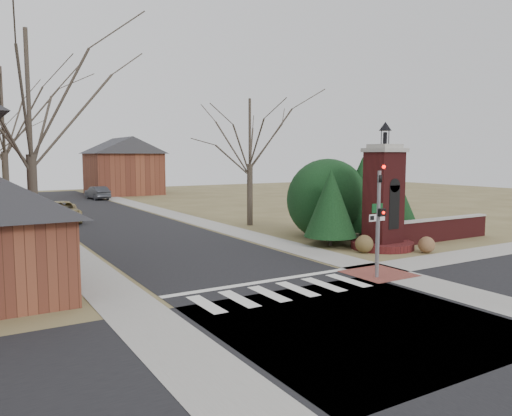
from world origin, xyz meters
TOP-DOWN VIEW (x-y plane):
  - ground at (0.00, 0.00)m, footprint 120.00×120.00m
  - main_street at (0.00, 22.00)m, footprint 8.00×70.00m
  - cross_street at (0.00, -3.00)m, footprint 120.00×8.00m
  - crosswalk_zone at (0.00, 0.80)m, footprint 8.00×2.20m
  - stop_bar at (0.00, 2.30)m, footprint 8.00×0.35m
  - sidewalk_right_main at (5.20, 22.00)m, footprint 2.00×60.00m
  - sidewalk_left at (-5.20, 22.00)m, footprint 2.00×60.00m
  - curb_apron at (4.80, 1.00)m, footprint 2.40×2.40m
  - traffic_signal_pole at (4.30, 0.57)m, footprint 0.28×0.41m
  - sign_post at (5.59, 1.99)m, footprint 0.90×0.07m
  - brick_gate_monument at (9.00, 4.99)m, footprint 3.20×3.20m
  - brick_garden_wall at (13.50, 5.00)m, footprint 7.50×0.50m
  - garage_left at (-8.52, 4.49)m, footprint 4.80×4.80m
  - house_distant_right at (7.99, 47.99)m, footprint 8.80×8.80m
  - evergreen_near at (7.20, 7.00)m, footprint 2.80×2.80m
  - evergreen_mid at (10.50, 8.20)m, footprint 3.40×3.40m
  - evergreen_far at (12.50, 7.20)m, footprint 2.40×2.40m
  - evergreen_mass at (9.00, 9.50)m, footprint 4.80×4.80m
  - bare_tree_0 at (-7.00, 9.00)m, footprint 8.05×8.05m
  - bare_tree_1 at (-7.00, 22.00)m, footprint 8.40×8.40m
  - bare_tree_3 at (7.50, 16.00)m, footprint 7.00×7.00m
  - pickup_truck at (-3.40, 24.19)m, footprint 2.96×5.59m
  - distant_car at (3.40, 42.10)m, footprint 1.96×4.46m
  - dry_shrub_left at (7.37, 4.60)m, footprint 0.89×0.89m
  - dry_shrub_right at (9.99, 3.00)m, footprint 0.81×0.81m

SIDE VIEW (x-z plane):
  - ground at x=0.00m, z-range 0.00..0.00m
  - main_street at x=0.00m, z-range 0.00..0.01m
  - cross_street at x=0.00m, z-range 0.00..0.01m
  - crosswalk_zone at x=0.00m, z-range 0.00..0.02m
  - stop_bar at x=0.00m, z-range 0.00..0.02m
  - sidewalk_right_main at x=5.20m, z-range 0.00..0.02m
  - sidewalk_left at x=-5.20m, z-range 0.00..0.02m
  - curb_apron at x=4.80m, z-range 0.00..0.02m
  - dry_shrub_right at x=9.99m, z-range 0.00..0.81m
  - dry_shrub_left at x=7.37m, z-range 0.00..0.89m
  - brick_garden_wall at x=13.50m, z-range 0.01..1.31m
  - distant_car at x=3.40m, z-range 0.00..1.43m
  - pickup_truck at x=-3.40m, z-range 0.00..1.50m
  - evergreen_far at x=12.50m, z-range 0.25..3.55m
  - sign_post at x=5.59m, z-range 0.57..3.32m
  - brick_gate_monument at x=9.00m, z-range -1.07..5.40m
  - garage_left at x=-8.52m, z-range 0.09..4.38m
  - evergreen_near at x=7.20m, z-range 0.25..4.35m
  - evergreen_mass at x=9.00m, z-range 0.00..4.80m
  - traffic_signal_pole at x=4.30m, z-range 0.34..4.84m
  - evergreen_mid at x=10.50m, z-range 0.25..4.95m
  - house_distant_right at x=7.99m, z-range 0.00..7.30m
  - bare_tree_3 at x=7.50m, z-range 1.84..11.54m
  - bare_tree_0 at x=-7.00m, z-range 2.12..13.27m
  - bare_tree_1 at x=-7.00m, z-range 2.21..13.85m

